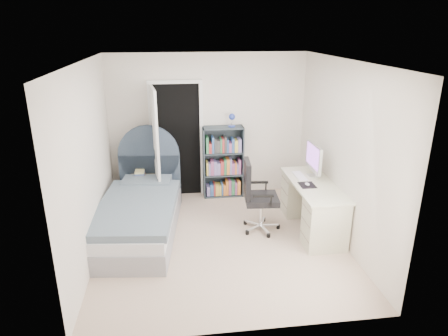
{
  "coord_description": "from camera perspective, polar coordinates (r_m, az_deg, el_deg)",
  "views": [
    {
      "loc": [
        -0.6,
        -4.99,
        2.91
      ],
      "look_at": [
        0.1,
        0.42,
        0.96
      ],
      "focal_mm": 32.0,
      "sensor_mm": 36.0,
      "label": 1
    }
  ],
  "objects": [
    {
      "name": "floor_lamp",
      "position": [
        7.08,
        -9.06,
        -0.31
      ],
      "size": [
        0.18,
        0.18,
        1.27
      ],
      "color": "silver",
      "rests_on": "ground"
    },
    {
      "name": "door",
      "position": [
        6.77,
        -8.63,
        3.38
      ],
      "size": [
        0.92,
        0.83,
        2.06
      ],
      "color": "black",
      "rests_on": "ground"
    },
    {
      "name": "office_chair",
      "position": [
        5.88,
        4.55,
        -3.54
      ],
      "size": [
        0.57,
        0.58,
        1.09
      ],
      "color": "silver",
      "rests_on": "ground"
    },
    {
      "name": "room_shell",
      "position": [
        5.29,
        -0.48,
        1.4
      ],
      "size": [
        3.5,
        3.7,
        2.6
      ],
      "color": "tan",
      "rests_on": "ground"
    },
    {
      "name": "desk",
      "position": [
        6.11,
        12.5,
        -5.03
      ],
      "size": [
        0.61,
        1.51,
        1.24
      ],
      "color": "beige",
      "rests_on": "ground"
    },
    {
      "name": "bookcase",
      "position": [
        7.08,
        -0.1,
        0.55
      ],
      "size": [
        0.71,
        0.3,
        1.5
      ],
      "color": "#323E45",
      "rests_on": "ground"
    },
    {
      "name": "nightstand",
      "position": [
        6.87,
        -11.48,
        -2.0
      ],
      "size": [
        0.44,
        0.44,
        0.63
      ],
      "color": "tan",
      "rests_on": "ground"
    },
    {
      "name": "bed",
      "position": [
        6.07,
        -11.88,
        -6.12
      ],
      "size": [
        1.29,
        2.34,
        1.38
      ],
      "color": "gray",
      "rests_on": "ground"
    }
  ]
}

